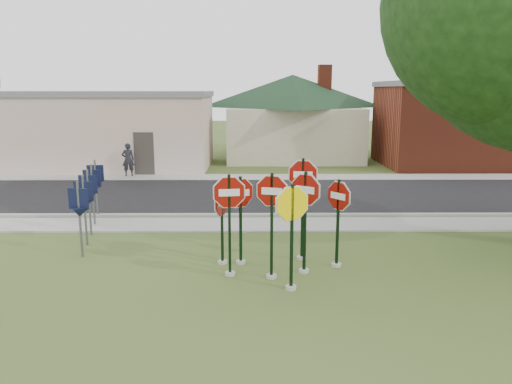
{
  "coord_description": "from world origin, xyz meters",
  "views": [
    {
      "loc": [
        -0.53,
        -10.01,
        4.31
      ],
      "look_at": [
        -0.44,
        2.0,
        1.83
      ],
      "focal_mm": 35.0,
      "sensor_mm": 36.0,
      "label": 1
    }
  ],
  "objects_px": {
    "stop_sign_yellow": "(292,223)",
    "pedestrian": "(128,160)",
    "stop_sign_center": "(272,212)",
    "stop_sign_left": "(229,211)"
  },
  "relations": [
    {
      "from": "stop_sign_yellow",
      "to": "pedestrian",
      "type": "xyz_separation_m",
      "value": [
        -7.02,
        14.29,
        -0.62
      ]
    },
    {
      "from": "stop_sign_center",
      "to": "stop_sign_left",
      "type": "relative_size",
      "value": 1.02
    },
    {
      "from": "pedestrian",
      "to": "stop_sign_center",
      "type": "bearing_deg",
      "value": 98.05
    },
    {
      "from": "stop_sign_center",
      "to": "stop_sign_left",
      "type": "bearing_deg",
      "value": 169.51
    },
    {
      "from": "pedestrian",
      "to": "stop_sign_yellow",
      "type": "bearing_deg",
      "value": 98.31
    },
    {
      "from": "stop_sign_center",
      "to": "pedestrian",
      "type": "height_order",
      "value": "stop_sign_center"
    },
    {
      "from": "stop_sign_center",
      "to": "stop_sign_left",
      "type": "distance_m",
      "value": 0.99
    },
    {
      "from": "stop_sign_yellow",
      "to": "pedestrian",
      "type": "distance_m",
      "value": 15.93
    },
    {
      "from": "stop_sign_left",
      "to": "pedestrian",
      "type": "relative_size",
      "value": 1.53
    },
    {
      "from": "stop_sign_center",
      "to": "pedestrian",
      "type": "bearing_deg",
      "value": 115.92
    }
  ]
}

